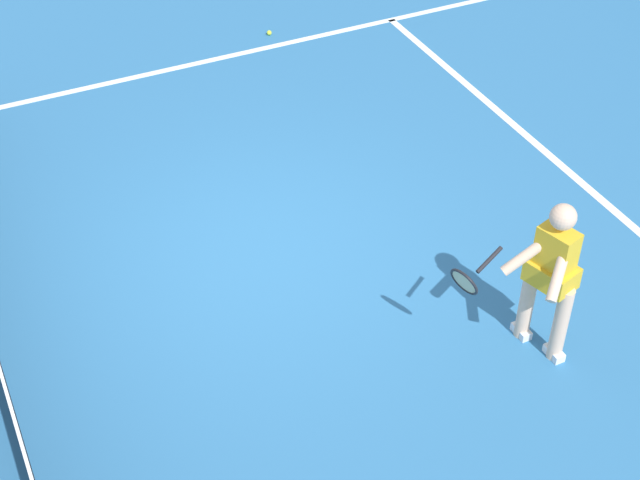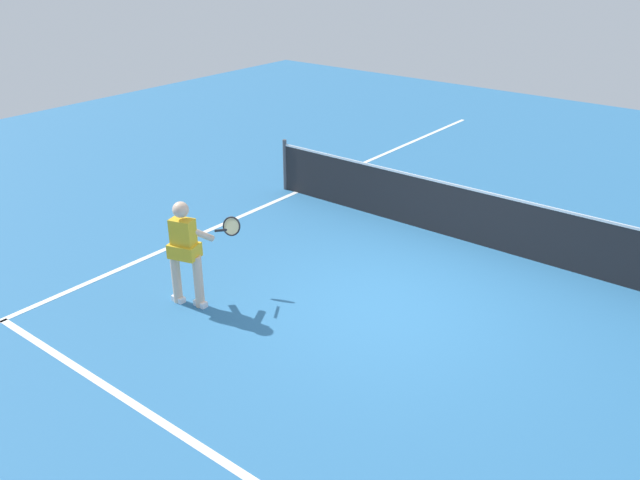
% 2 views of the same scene
% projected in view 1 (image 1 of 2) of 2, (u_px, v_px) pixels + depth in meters
% --- Properties ---
extents(ground_plane, '(28.40, 28.40, 0.00)m').
position_uv_depth(ground_plane, '(262.00, 253.00, 9.37)').
color(ground_plane, teal).
extents(service_line_marking, '(7.74, 0.10, 0.01)m').
position_uv_depth(service_line_marking, '(559.00, 163.00, 10.56)').
color(service_line_marking, white).
rests_on(service_line_marking, ground).
extents(sideline_right_marking, '(0.10, 19.85, 0.01)m').
position_uv_depth(sideline_right_marking, '(144.00, 75.00, 12.06)').
color(sideline_right_marking, white).
rests_on(sideline_right_marking, ground).
extents(tennis_player, '(0.65, 1.08, 1.55)m').
position_uv_depth(tennis_player, '(549.00, 274.00, 7.85)').
color(tennis_player, beige).
rests_on(tennis_player, ground).
extents(tennis_ball_mid, '(0.07, 0.07, 0.07)m').
position_uv_depth(tennis_ball_mid, '(269.00, 33.00, 12.89)').
color(tennis_ball_mid, '#D1E533').
rests_on(tennis_ball_mid, ground).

